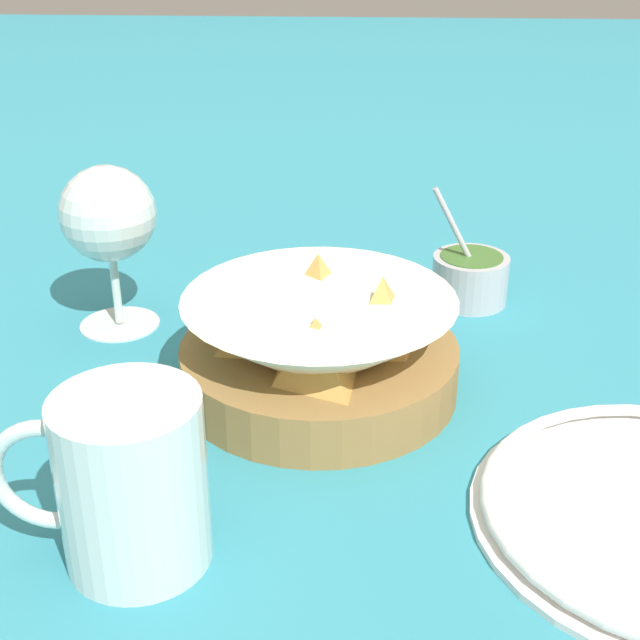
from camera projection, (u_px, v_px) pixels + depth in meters
ground_plane at (317, 412)px, 0.63m from camera, size 4.00×4.00×0.00m
food_basket at (320, 347)px, 0.64m from camera, size 0.20×0.20×0.09m
sauce_cup at (470, 276)px, 0.78m from camera, size 0.07×0.07×0.10m
wine_glass at (108, 219)px, 0.71m from camera, size 0.08×0.08×0.14m
beer_mug at (130, 487)px, 0.47m from camera, size 0.12×0.08×0.10m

